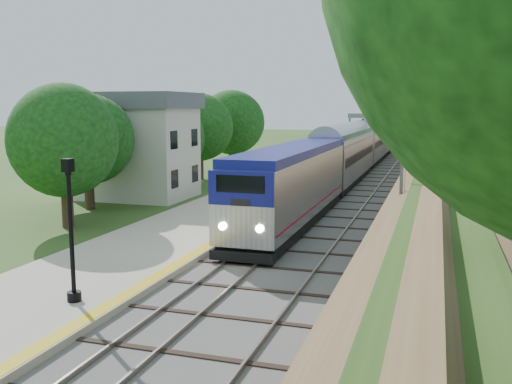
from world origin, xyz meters
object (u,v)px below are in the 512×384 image
(station_building, at_px, (137,144))
(train, at_px, (379,140))
(signal_gantry, at_px, (386,126))
(signal_farside, at_px, (402,167))
(lamppost_far, at_px, (71,239))

(station_building, xyz_separation_m, train, (14.00, 42.87, -1.83))
(signal_gantry, relative_size, train, 0.07)
(signal_gantry, bearing_deg, station_building, -123.38)
(signal_gantry, bearing_deg, signal_farside, -83.66)
(signal_gantry, xyz_separation_m, signal_farside, (3.73, -33.56, -0.94))
(station_building, relative_size, signal_farside, 1.40)
(signal_gantry, height_order, signal_farside, signal_farside)
(signal_gantry, relative_size, signal_farside, 1.37)
(signal_gantry, height_order, train, signal_gantry)
(lamppost_far, distance_m, signal_farside, 17.36)
(station_building, bearing_deg, lamppost_far, -65.66)
(train, relative_size, lamppost_far, 24.60)
(train, xyz_separation_m, signal_farside, (6.20, -51.44, 1.62))
(signal_farside, bearing_deg, train, 96.87)
(lamppost_far, bearing_deg, train, 86.78)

